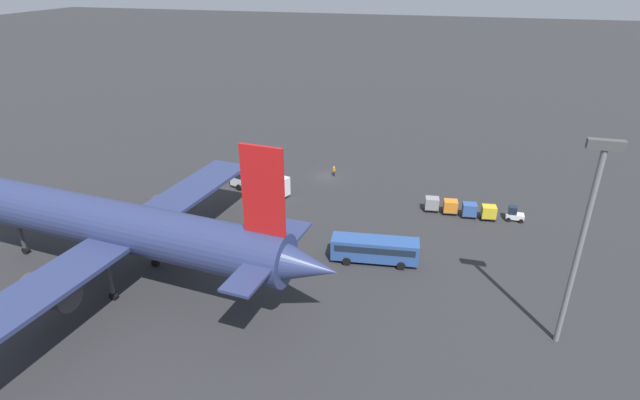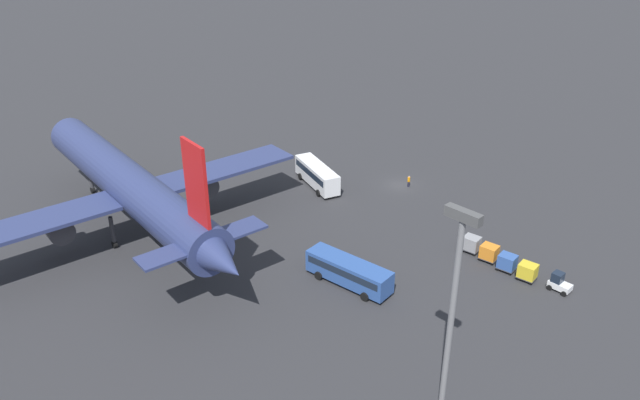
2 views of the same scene
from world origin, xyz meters
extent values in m
plane|color=#2D2D30|center=(0.00, 0.00, 0.00)|extent=(600.00, 600.00, 0.00)
cylinder|color=navy|center=(14.87, 35.41, 6.97)|extent=(42.15, 9.52, 5.36)
cone|color=navy|center=(37.01, 33.19, 6.97)|extent=(6.38, 5.66, 5.09)
cone|color=navy|center=(-7.54, 37.67, 6.97)|extent=(7.42, 5.50, 4.82)
cube|color=navy|center=(14.02, 47.86, 6.30)|extent=(7.34, 19.69, 0.44)
cube|color=navy|center=(11.55, 23.38, 6.30)|extent=(7.34, 19.69, 0.44)
cube|color=red|center=(-3.86, 37.30, 13.94)|extent=(4.20, 0.78, 8.58)
cube|color=navy|center=(-4.28, 37.34, 7.50)|extent=(4.31, 14.16, 0.28)
cylinder|color=#38383D|center=(14.98, 44.87, 4.60)|extent=(5.29, 3.44, 2.95)
cylinder|color=#38383D|center=(13.09, 26.13, 4.60)|extent=(5.29, 3.44, 2.95)
cylinder|color=#38383D|center=(29.43, 33.95, 2.14)|extent=(0.50, 0.50, 4.29)
cylinder|color=black|center=(29.43, 33.95, 0.45)|extent=(0.95, 0.59, 0.90)
cylinder|color=#38383D|center=(13.13, 39.09, 2.14)|extent=(0.50, 0.50, 4.29)
cylinder|color=black|center=(13.13, 39.09, 0.45)|extent=(0.95, 0.59, 0.90)
cylinder|color=#38383D|center=(12.44, 32.16, 2.14)|extent=(0.50, 0.50, 4.29)
cylinder|color=black|center=(12.44, 32.16, 0.45)|extent=(0.95, 0.59, 0.90)
cube|color=white|center=(8.45, 9.05, 1.87)|extent=(10.43, 5.61, 2.83)
cube|color=#192333|center=(8.45, 9.05, 2.36)|extent=(9.68, 5.40, 0.91)
cylinder|color=black|center=(11.86, 9.32, 0.50)|extent=(1.04, 0.60, 1.00)
cylinder|color=black|center=(11.02, 6.79, 0.50)|extent=(1.04, 0.60, 1.00)
cylinder|color=black|center=(5.89, 11.30, 0.50)|extent=(1.04, 0.60, 1.00)
cylinder|color=black|center=(5.05, 8.77, 0.50)|extent=(1.04, 0.60, 1.00)
cube|color=#2D5199|center=(-12.32, 24.20, 1.73)|extent=(10.54, 3.84, 2.55)
cube|color=#192333|center=(-12.32, 24.20, 2.17)|extent=(9.73, 3.78, 0.82)
cylinder|color=black|center=(-9.31, 25.95, 0.50)|extent=(1.03, 0.41, 1.00)
cylinder|color=black|center=(-8.98, 23.18, 0.50)|extent=(1.03, 0.41, 1.00)
cylinder|color=black|center=(-15.65, 25.21, 0.50)|extent=(1.03, 0.41, 1.00)
cylinder|color=black|center=(-15.33, 22.44, 0.50)|extent=(1.03, 0.41, 1.00)
cube|color=white|center=(-29.33, 8.43, 0.65)|extent=(2.40, 1.31, 0.70)
cube|color=#192333|center=(-28.91, 8.43, 1.55)|extent=(1.08, 1.17, 1.10)
cylinder|color=black|center=(-28.49, 9.13, 0.30)|extent=(0.60, 0.22, 0.60)
cylinder|color=black|center=(-28.49, 7.73, 0.30)|extent=(0.60, 0.22, 0.60)
cylinder|color=black|center=(-30.17, 9.12, 0.30)|extent=(0.60, 0.22, 0.60)
cylinder|color=black|center=(-30.17, 7.72, 0.30)|extent=(0.60, 0.22, 0.60)
cylinder|color=#1E1E2D|center=(-1.15, -0.46, 0.42)|extent=(0.32, 0.32, 0.85)
cylinder|color=orange|center=(-1.15, -0.46, 1.18)|extent=(0.38, 0.38, 0.65)
sphere|color=tan|center=(-1.15, -0.46, 1.62)|extent=(0.24, 0.24, 0.24)
cube|color=#38383D|center=(-25.76, 9.20, 0.41)|extent=(2.18, 1.91, 0.10)
cube|color=gold|center=(-25.76, 9.20, 1.26)|extent=(2.08, 1.82, 1.60)
cylinder|color=black|center=(-25.09, 9.92, 0.18)|extent=(0.37, 0.16, 0.36)
cylinder|color=black|center=(-24.93, 8.65, 0.18)|extent=(0.37, 0.16, 0.36)
cylinder|color=black|center=(-26.59, 9.74, 0.18)|extent=(0.37, 0.16, 0.36)
cylinder|color=black|center=(-26.44, 8.47, 0.18)|extent=(0.37, 0.16, 0.36)
cube|color=#38383D|center=(-23.16, 9.13, 0.41)|extent=(2.18, 1.91, 0.10)
cube|color=#33569E|center=(-23.16, 9.13, 1.26)|extent=(2.08, 1.82, 1.60)
cylinder|color=black|center=(-22.48, 9.86, 0.18)|extent=(0.37, 0.16, 0.36)
cylinder|color=black|center=(-22.32, 8.59, 0.18)|extent=(0.37, 0.16, 0.36)
cylinder|color=black|center=(-23.99, 9.68, 0.18)|extent=(0.37, 0.16, 0.36)
cylinder|color=black|center=(-23.83, 8.40, 0.18)|extent=(0.37, 0.16, 0.36)
cube|color=#38383D|center=(-20.55, 8.78, 0.41)|extent=(2.18, 1.91, 0.10)
cube|color=orange|center=(-20.55, 8.78, 1.26)|extent=(2.08, 1.82, 1.60)
cylinder|color=black|center=(-19.87, 9.50, 0.18)|extent=(0.37, 0.16, 0.36)
cylinder|color=black|center=(-19.72, 8.23, 0.18)|extent=(0.37, 0.16, 0.36)
cylinder|color=black|center=(-21.38, 9.32, 0.18)|extent=(0.37, 0.16, 0.36)
cylinder|color=black|center=(-21.23, 8.05, 0.18)|extent=(0.37, 0.16, 0.36)
cube|color=#38383D|center=(-17.94, 8.54, 0.41)|extent=(2.18, 1.91, 0.10)
cube|color=gray|center=(-17.94, 8.54, 1.26)|extent=(2.08, 1.82, 1.60)
cylinder|color=black|center=(-17.26, 9.27, 0.18)|extent=(0.37, 0.16, 0.36)
cylinder|color=black|center=(-17.11, 8.00, 0.18)|extent=(0.37, 0.16, 0.36)
cylinder|color=black|center=(-18.77, 9.09, 0.18)|extent=(0.37, 0.16, 0.36)
cylinder|color=black|center=(-18.62, 7.82, 0.18)|extent=(0.37, 0.16, 0.36)
cylinder|color=slate|center=(-31.38, 33.36, 9.58)|extent=(0.50, 0.50, 19.17)
cube|color=#4C4C4C|center=(-31.38, 33.36, 19.57)|extent=(2.80, 0.70, 0.80)
camera|label=1|loc=(-19.70, 75.16, 32.35)|focal=28.00mm
camera|label=2|loc=(-51.61, 66.84, 39.93)|focal=35.00mm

